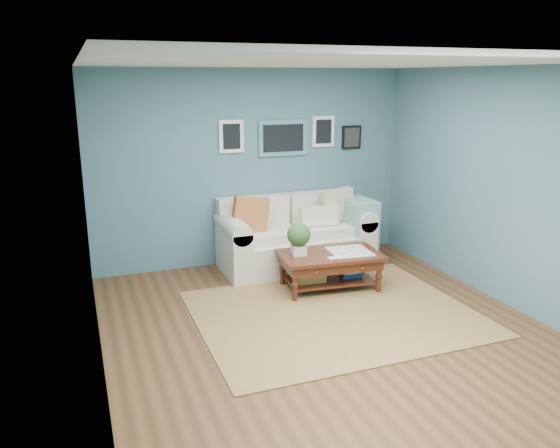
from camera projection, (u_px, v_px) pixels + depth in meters
name	position (u px, v px, depth m)	size (l,w,h in m)	color
room_shell	(331.00, 203.00, 5.41)	(5.00, 5.02, 2.70)	brown
area_rug	(334.00, 313.00, 6.13)	(3.04, 2.43, 0.01)	brown
loveseat	(301.00, 235.00, 7.61)	(2.11, 0.96, 1.09)	beige
coffee_table	(325.00, 260.00, 6.76)	(1.31, 0.84, 0.87)	#36140F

